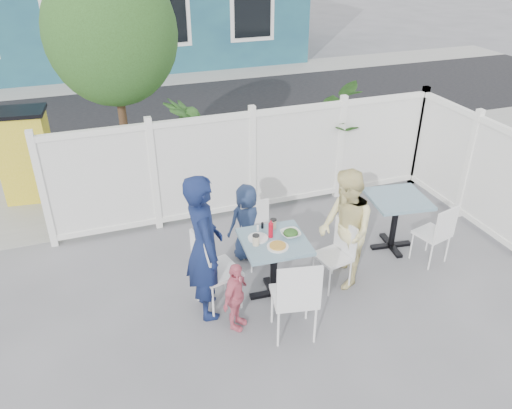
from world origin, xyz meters
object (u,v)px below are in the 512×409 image
object	(u,v)px
man	(204,247)
chair_near	(296,295)
woman	(345,230)
toddler	(236,297)
chair_back	(257,229)
chair_right	(338,250)
utility_cabinet	(26,157)
chair_left	(211,266)
boy	(247,222)
main_table	(274,253)
spare_table	(396,209)

from	to	relation	value
man	chair_near	bearing A→B (deg)	-132.69
woman	toddler	xyz separation A→B (m)	(-1.47, -0.35, -0.33)
chair_back	toddler	xyz separation A→B (m)	(-0.64, -1.10, -0.07)
chair_right	chair_back	xyz separation A→B (m)	(-0.74, 0.77, -0.00)
utility_cabinet	toddler	xyz separation A→B (m)	(2.17, -3.98, -0.29)
man	chair_right	bearing A→B (deg)	-89.60
utility_cabinet	man	bearing A→B (deg)	-54.91
chair_near	chair_left	bearing A→B (deg)	142.68
chair_left	chair_right	bearing A→B (deg)	74.68
man	boy	bearing A→B (deg)	-39.25
chair_near	man	distance (m)	1.10
chair_back	man	world-z (taller)	man
utility_cabinet	chair_back	world-z (taller)	utility_cabinet
utility_cabinet	man	world-z (taller)	man
utility_cabinet	chair_back	xyz separation A→B (m)	(2.82, -2.88, -0.22)
utility_cabinet	chair_right	size ratio (longest dim) A/B	1.67
man	toddler	distance (m)	0.62
utility_cabinet	main_table	distance (m)	4.54
chair_left	chair_back	bearing A→B (deg)	118.77
utility_cabinet	boy	world-z (taller)	utility_cabinet
boy	toddler	distance (m)	1.37
spare_table	chair_right	distance (m)	1.19
chair_right	woman	size ratio (longest dim) A/B	0.57
utility_cabinet	toddler	size ratio (longest dim) A/B	1.71
chair_back	chair_near	xyz separation A→B (m)	(-0.11, -1.47, 0.10)
main_table	spare_table	bearing A→B (deg)	12.20
chair_back	woman	world-z (taller)	woman
chair_right	man	world-z (taller)	man
main_table	woman	xyz separation A→B (m)	(0.89, -0.03, 0.14)
chair_right	man	bearing A→B (deg)	77.33
utility_cabinet	chair_right	world-z (taller)	utility_cabinet
spare_table	boy	bearing A→B (deg)	166.43
spare_table	woman	world-z (taller)	woman
toddler	spare_table	bearing A→B (deg)	-28.58
utility_cabinet	chair_near	bearing A→B (deg)	-51.52
main_table	chair_back	size ratio (longest dim) A/B	0.93
chair_right	woman	xyz separation A→B (m)	(0.08, 0.02, 0.25)
chair_back	chair_near	distance (m)	1.48
main_table	chair_near	xyz separation A→B (m)	(-0.05, -0.75, -0.02)
main_table	chair_left	xyz separation A→B (m)	(-0.74, 0.02, -0.03)
spare_table	chair_right	xyz separation A→B (m)	(-1.10, -0.46, -0.10)
main_table	toddler	distance (m)	0.72
chair_right	chair_back	distance (m)	1.07
man	main_table	bearing A→B (deg)	-88.26
chair_right	man	size ratio (longest dim) A/B	0.49
chair_right	toddler	distance (m)	1.43
main_table	spare_table	distance (m)	1.94
chair_right	boy	bearing A→B (deg)	31.47
woman	boy	bearing A→B (deg)	-125.49
chair_left	woman	size ratio (longest dim) A/B	0.66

